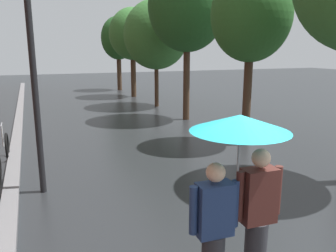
% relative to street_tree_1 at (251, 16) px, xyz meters
% --- Properties ---
extents(kerb_strip, '(0.30, 36.00, 0.12)m').
position_rel_street_tree_1_xyz_m(kerb_strip, '(-6.41, 4.53, -3.67)').
color(kerb_strip, slate).
rests_on(kerb_strip, ground).
extents(street_tree_1, '(2.27, 2.27, 5.08)m').
position_rel_street_tree_1_xyz_m(street_tree_1, '(0.00, 0.00, 0.00)').
color(street_tree_1, '#473323').
rests_on(street_tree_1, ground).
extents(street_tree_2, '(3.05, 3.05, 6.22)m').
position_rel_street_tree_1_xyz_m(street_tree_2, '(-0.02, 4.12, 0.71)').
color(street_tree_2, '#473323').
rests_on(street_tree_2, ground).
extents(street_tree_3, '(3.18, 3.18, 5.21)m').
position_rel_street_tree_1_xyz_m(street_tree_3, '(0.01, 7.70, -0.21)').
color(street_tree_3, '#473323').
rests_on(street_tree_3, ground).
extents(street_tree_4, '(2.79, 2.79, 5.25)m').
position_rel_street_tree_1_xyz_m(street_tree_4, '(-0.01, 11.68, -0.03)').
color(street_tree_4, '#473323').
rests_on(street_tree_4, ground).
extents(street_tree_5, '(2.36, 2.36, 5.09)m').
position_rel_street_tree_1_xyz_m(street_tree_5, '(0.06, 15.42, -0.15)').
color(street_tree_5, '#473323').
rests_on(street_tree_5, ground).
extents(couple_under_umbrella, '(1.14, 1.08, 2.12)m').
position_rel_street_tree_1_xyz_m(couple_under_umbrella, '(-3.87, -5.35, -2.35)').
color(couple_under_umbrella, '#2D2D33').
rests_on(couple_under_umbrella, ground).
extents(street_lamp_post, '(0.24, 0.24, 4.41)m').
position_rel_street_tree_1_xyz_m(street_lamp_post, '(-5.81, -1.44, -1.16)').
color(street_lamp_post, black).
rests_on(street_lamp_post, ground).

